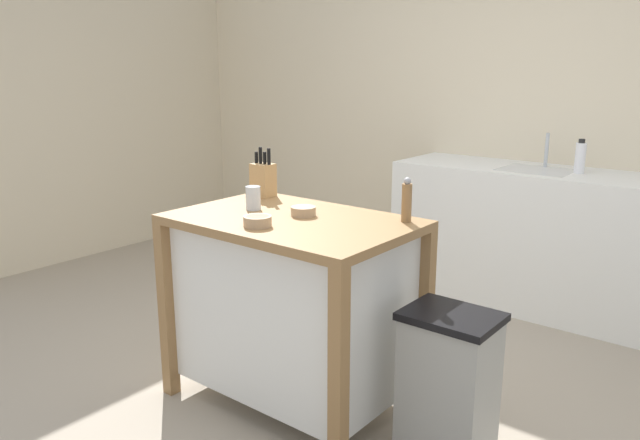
# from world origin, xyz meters

# --- Properties ---
(ground_plane) EXTENTS (7.00, 7.00, 0.00)m
(ground_plane) POSITION_xyz_m (0.00, 0.00, 0.00)
(ground_plane) COLOR gray
(ground_plane) RESTS_ON ground
(wall_back) EXTENTS (6.00, 0.10, 2.60)m
(wall_back) POSITION_xyz_m (0.00, 2.11, 1.30)
(wall_back) COLOR beige
(wall_back) RESTS_ON ground
(wall_left) EXTENTS (0.10, 2.71, 2.60)m
(wall_left) POSITION_xyz_m (-3.00, 0.76, 1.30)
(wall_left) COLOR beige
(wall_left) RESTS_ON ground
(kitchen_island) EXTENTS (1.08, 0.71, 0.90)m
(kitchen_island) POSITION_xyz_m (-0.09, -0.14, 0.50)
(kitchen_island) COLOR olive
(kitchen_island) RESTS_ON ground
(knife_block) EXTENTS (0.11, 0.09, 0.25)m
(knife_block) POSITION_xyz_m (-0.51, 0.11, 0.99)
(knife_block) COLOR tan
(knife_block) RESTS_ON kitchen_island
(bowl_ceramic_small) EXTENTS (0.12, 0.12, 0.04)m
(bowl_ceramic_small) POSITION_xyz_m (-0.10, -0.35, 0.92)
(bowl_ceramic_small) COLOR tan
(bowl_ceramic_small) RESTS_ON kitchen_island
(bowl_ceramic_wide) EXTENTS (0.11, 0.11, 0.04)m
(bowl_ceramic_wide) POSITION_xyz_m (-0.08, -0.08, 0.92)
(bowl_ceramic_wide) COLOR tan
(bowl_ceramic_wide) RESTS_ON kitchen_island
(drinking_cup) EXTENTS (0.07, 0.07, 0.11)m
(drinking_cup) POSITION_xyz_m (-0.34, -0.13, 0.95)
(drinking_cup) COLOR silver
(drinking_cup) RESTS_ON kitchen_island
(pepper_grinder) EXTENTS (0.04, 0.04, 0.20)m
(pepper_grinder) POSITION_xyz_m (0.34, 0.11, 0.99)
(pepper_grinder) COLOR olive
(pepper_grinder) RESTS_ON kitchen_island
(trash_bin) EXTENTS (0.36, 0.28, 0.63)m
(trash_bin) POSITION_xyz_m (0.69, -0.10, 0.32)
(trash_bin) COLOR gray
(trash_bin) RESTS_ON ground
(sink_counter) EXTENTS (1.79, 0.60, 0.91)m
(sink_counter) POSITION_xyz_m (0.32, 1.76, 0.46)
(sink_counter) COLOR silver
(sink_counter) RESTS_ON ground
(sink_faucet) EXTENTS (0.02, 0.02, 0.22)m
(sink_faucet) POSITION_xyz_m (0.32, 1.90, 1.02)
(sink_faucet) COLOR #B7BCC1
(sink_faucet) RESTS_ON sink_counter
(bottle_hand_soap) EXTENTS (0.06, 0.06, 0.21)m
(bottle_hand_soap) POSITION_xyz_m (0.57, 1.79, 1.01)
(bottle_hand_soap) COLOR white
(bottle_hand_soap) RESTS_ON sink_counter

